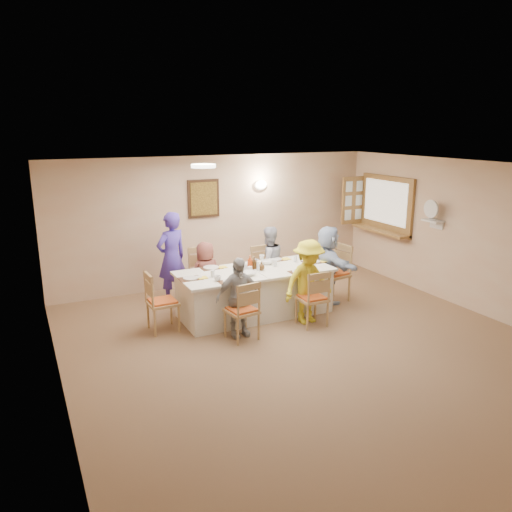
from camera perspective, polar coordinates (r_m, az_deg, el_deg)
name	(u,v)px	position (r m, az deg, el deg)	size (l,w,h in m)	color
ground	(313,350)	(7.14, 6.48, -10.59)	(7.00, 7.00, 0.00)	brown
room_walls	(316,244)	(6.64, 6.85, 1.32)	(7.00, 7.00, 7.00)	tan
wall_picture	(204,199)	(9.54, -6.01, 6.54)	(0.62, 0.05, 0.72)	black
wall_sconce	(261,185)	(9.97, 0.57, 8.12)	(0.26, 0.09, 0.18)	white
ceiling_light	(203,166)	(7.39, -6.03, 10.20)	(0.36, 0.36, 0.05)	white
serving_hatch	(386,204)	(10.43, 14.68, 5.72)	(0.06, 1.50, 1.15)	olive
hatch_sill	(380,230)	(10.44, 13.99, 2.85)	(0.30, 1.50, 0.05)	olive
shutter_door	(353,200)	(10.85, 11.03, 6.26)	(0.55, 0.04, 1.00)	olive
fan_shelf	(433,221)	(9.42, 19.57, 3.82)	(0.22, 0.36, 0.03)	white
desk_fan	(432,213)	(9.37, 19.52, 4.71)	(0.30, 0.30, 0.28)	#A5A5A8
dining_table	(255,292)	(8.23, -0.13, -4.16)	(2.53, 1.07, 0.76)	silver
chair_back_left	(204,277)	(8.67, -6.02, -2.41)	(0.48, 0.48, 1.00)	tan
chair_back_right	(265,271)	(9.14, 1.07, -1.74)	(0.43, 0.43, 0.91)	tan
chair_front_left	(242,309)	(7.28, -1.65, -6.12)	(0.43, 0.43, 0.90)	tan
chair_front_right	(312,297)	(7.82, 6.41, -4.71)	(0.43, 0.43, 0.91)	tan
chair_left_end	(163,301)	(7.69, -10.63, -5.10)	(0.45, 0.45, 0.94)	tan
chair_right_end	(334,273)	(8.94, 8.85, -1.94)	(0.49, 0.49, 1.01)	tan
diner_back_left	(206,275)	(8.54, -5.75, -2.15)	(0.60, 0.43, 1.15)	brown
diner_back_right	(268,262)	(8.99, 1.43, -0.72)	(0.67, 0.54, 1.30)	#A2A5B7
diner_front_left	(238,297)	(7.33, -2.05, -4.73)	(0.71, 0.31, 1.20)	#A6A6A6
diner_front_right	(308,282)	(7.85, 5.99, -2.95)	(0.91, 0.58, 1.34)	yellow
diner_right_end	(328,264)	(8.82, 8.20, -0.95)	(0.41, 1.27, 1.37)	#ADC1E2
caregiver	(172,258)	(8.78, -9.61, -0.22)	(0.69, 0.56, 1.62)	#4C37B7
placemat_fl	(231,282)	(7.51, -2.86, -2.96)	(0.37, 0.27, 0.01)	#472B19
plate_fl	(231,281)	(7.51, -2.86, -2.89)	(0.25, 0.25, 0.02)	white
napkin_fl	(243,281)	(7.53, -1.45, -2.84)	(0.14, 0.14, 0.01)	yellow
placemat_fr	(300,272)	(8.03, 5.03, -1.82)	(0.34, 0.26, 0.01)	#472B19
plate_fr	(300,271)	(8.03, 5.04, -1.75)	(0.25, 0.25, 0.02)	white
napkin_fr	(311,271)	(8.08, 6.31, -1.70)	(0.14, 0.14, 0.01)	yellow
placemat_bl	(211,268)	(8.26, -5.16, -1.37)	(0.34, 0.25, 0.01)	#472B19
plate_bl	(211,267)	(8.25, -5.16, -1.30)	(0.26, 0.26, 0.02)	white
napkin_bl	(222,267)	(8.27, -3.87, -1.26)	(0.14, 0.14, 0.01)	yellow
placemat_br	(275,260)	(8.74, 2.21, -0.42)	(0.36, 0.27, 0.01)	#472B19
plate_br	(275,259)	(8.73, 2.21, -0.36)	(0.23, 0.23, 0.01)	white
napkin_br	(286,259)	(8.77, 3.40, -0.32)	(0.15, 0.15, 0.01)	yellow
placemat_le	(190,279)	(7.72, -7.51, -2.58)	(0.35, 0.26, 0.01)	#472B19
plate_le	(190,278)	(7.71, -7.51, -2.51)	(0.23, 0.23, 0.01)	white
napkin_le	(203,278)	(7.73, -6.13, -2.47)	(0.14, 0.14, 0.01)	yellow
placemat_re	(313,262)	(8.64, 6.57, -0.68)	(0.35, 0.26, 0.01)	#472B19
plate_re	(313,261)	(8.64, 6.57, -0.62)	(0.23, 0.23, 0.01)	white
napkin_re	(324,261)	(8.69, 7.75, -0.57)	(0.14, 0.14, 0.01)	yellow
teacup_a	(217,278)	(7.56, -4.43, -2.56)	(0.14, 0.14, 0.08)	white
teacup_b	(262,257)	(8.71, 0.67, -0.16)	(0.11, 0.11, 0.09)	white
bowl_a	(249,273)	(7.83, -0.85, -2.01)	(0.26, 0.26, 0.06)	white
bowl_b	(267,262)	(8.46, 1.25, -0.71)	(0.22, 0.22, 0.07)	white
condiment_ketchup	(250,263)	(8.10, -0.70, -0.76)	(0.12, 0.12, 0.24)	#B13A0F
condiment_brown	(254,263)	(8.15, -0.19, -0.80)	(0.10, 0.10, 0.20)	#472D13
condiment_malt	(261,266)	(8.09, 0.62, -1.16)	(0.13, 0.13, 0.14)	#472D13
drinking_glass	(245,267)	(8.08, -1.24, -1.28)	(0.07, 0.07, 0.10)	silver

